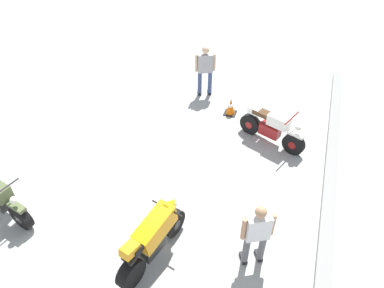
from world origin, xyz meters
The scene contains 7 objects.
ground_plane centered at (0.00, 0.00, 0.00)m, with size 40.00×40.00×0.00m, color #9E9E99.
curb_edge centered at (0.00, 4.60, 0.07)m, with size 14.00×0.30×0.15m, color gray.
motorcycle_orange_sportbike centered at (1.66, 1.39, 0.59)m, with size 1.94×0.81×1.14m.
motorcycle_cream_vintage centered at (-2.65, 2.94, 0.49)m, with size 0.98×1.87×1.07m.
person_in_gray_shirt centered at (-4.40, 0.49, 0.96)m, with size 0.46×0.63×1.68m.
person_in_white_shirt centered at (1.14, 3.25, 0.91)m, with size 0.48×0.59×1.61m.
traffic_cone centered at (-3.61, 1.57, 0.26)m, with size 0.36×0.36×0.53m.
Camera 1 is at (5.19, 3.42, 6.29)m, focal length 33.16 mm.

